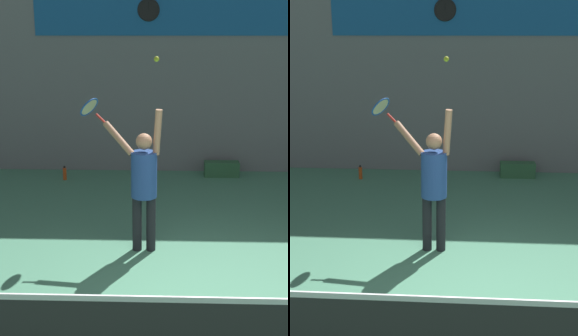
# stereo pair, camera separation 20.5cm
# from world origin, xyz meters

# --- Properties ---
(ground_plane) EXTENTS (18.00, 18.00, 0.00)m
(ground_plane) POSITION_xyz_m (0.00, 0.00, 0.00)
(ground_plane) COLOR #4C8C6B
(back_wall) EXTENTS (18.00, 0.10, 5.00)m
(back_wall) POSITION_xyz_m (0.00, 5.57, 2.50)
(back_wall) COLOR slate
(back_wall) RESTS_ON ground_plane
(sponsor_banner) EXTENTS (6.19, 0.02, 0.98)m
(sponsor_banner) POSITION_xyz_m (0.00, 5.51, 3.34)
(sponsor_banner) COLOR #195B9E
(scoreboard_clock) EXTENTS (0.44, 0.04, 0.44)m
(scoreboard_clock) POSITION_xyz_m (-0.79, 5.49, 3.34)
(scoreboard_clock) COLOR black
(tennis_player) EXTENTS (0.84, 0.54, 1.99)m
(tennis_player) POSITION_xyz_m (-0.76, 1.69, 1.03)
(tennis_player) COLOR black
(tennis_player) RESTS_ON ground_plane
(tennis_racket) EXTENTS (0.42, 0.38, 0.35)m
(tennis_racket) POSITION_xyz_m (-1.52, 2.12, 1.93)
(tennis_racket) COLOR red
(tennis_ball) EXTENTS (0.07, 0.07, 0.07)m
(tennis_ball) POSITION_xyz_m (-0.60, 1.60, 2.63)
(tennis_ball) COLOR #CCDB2D
(water_bottle) EXTENTS (0.08, 0.08, 0.29)m
(water_bottle) POSITION_xyz_m (-2.49, 4.82, 0.13)
(water_bottle) COLOR #D84C19
(water_bottle) RESTS_ON ground_plane
(equipment_bag) EXTENTS (0.72, 0.25, 0.32)m
(equipment_bag) POSITION_xyz_m (0.76, 5.16, 0.16)
(equipment_bag) COLOR #33663F
(equipment_bag) RESTS_ON ground_plane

